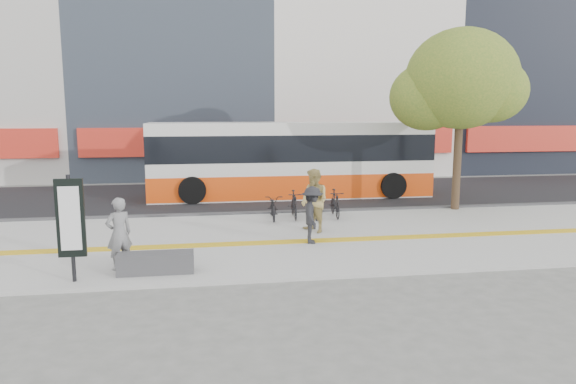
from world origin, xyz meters
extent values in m
plane|color=#5E5E59|center=(0.00, 0.00, 0.00)|extent=(120.00, 120.00, 0.00)
cube|color=gray|center=(0.00, 1.50, 0.04)|extent=(40.00, 7.00, 0.08)
cube|color=gold|center=(0.00, 1.00, 0.09)|extent=(40.00, 0.45, 0.01)
cube|color=black|center=(0.00, 9.00, 0.03)|extent=(40.00, 8.00, 0.06)
cube|color=#333335|center=(0.00, 5.00, 0.07)|extent=(40.00, 0.25, 0.14)
cube|color=red|center=(2.00, 14.05, 2.00)|extent=(19.00, 0.50, 1.40)
cube|color=#333335|center=(-2.60, -1.20, 0.30)|extent=(1.60, 0.45, 0.45)
cylinder|color=black|center=(-4.20, -1.50, 1.18)|extent=(0.08, 0.08, 2.20)
cube|color=black|center=(-4.20, -1.50, 1.40)|extent=(0.55, 0.08, 1.60)
cube|color=white|center=(-4.20, -1.55, 1.40)|extent=(0.40, 0.02, 1.30)
cylinder|color=#342617|center=(7.20, 4.70, 1.68)|extent=(0.28, 0.28, 3.20)
ellipsoid|color=#3E6521|center=(7.20, 4.70, 4.60)|extent=(3.80, 3.80, 3.42)
ellipsoid|color=#3E6521|center=(6.20, 5.20, 4.00)|extent=(2.60, 2.60, 2.34)
ellipsoid|color=#3E6521|center=(8.10, 4.30, 4.20)|extent=(2.40, 2.40, 2.16)
ellipsoid|color=#3E6521|center=(7.50, 5.50, 5.40)|extent=(2.20, 2.20, 1.98)
cube|color=silver|center=(1.92, 8.50, 1.56)|extent=(11.25, 2.34, 3.00)
cube|color=#DC430D|center=(1.92, 8.50, 0.58)|extent=(11.27, 2.36, 0.94)
cube|color=black|center=(1.92, 8.50, 2.08)|extent=(11.27, 2.36, 1.03)
cylinder|color=black|center=(-2.01, 7.33, 0.58)|extent=(1.03, 0.33, 1.03)
cylinder|color=black|center=(-2.01, 9.67, 0.58)|extent=(1.03, 0.33, 1.03)
cylinder|color=black|center=(5.86, 7.33, 0.58)|extent=(1.03, 0.33, 1.03)
cylinder|color=black|center=(5.86, 9.67, 0.58)|extent=(1.03, 0.33, 1.03)
imported|color=black|center=(0.62, 4.00, 0.48)|extent=(0.64, 1.57, 0.81)
imported|color=black|center=(1.30, 4.00, 0.53)|extent=(0.52, 1.51, 0.89)
imported|color=black|center=(1.98, 4.00, 0.48)|extent=(0.64, 1.57, 0.81)
imported|color=black|center=(2.66, 4.00, 0.53)|extent=(0.52, 1.51, 0.89)
imported|color=black|center=(-3.40, -0.77, 0.88)|extent=(0.70, 0.63, 1.60)
imported|color=#A28F52|center=(1.54, 2.03, 0.99)|extent=(1.02, 1.10, 1.82)
imported|color=black|center=(1.23, 0.82, 0.83)|extent=(0.69, 1.04, 1.50)
camera|label=1|loc=(-1.49, -12.31, 3.54)|focal=32.53mm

